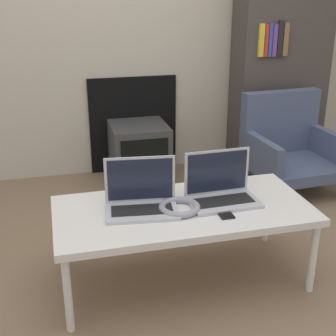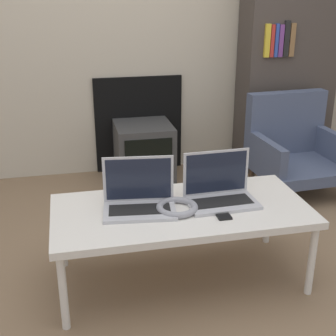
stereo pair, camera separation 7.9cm
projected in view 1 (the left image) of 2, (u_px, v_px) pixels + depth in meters
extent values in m
plane|color=#7A6047|center=(192.00, 297.00, 2.28)|extent=(14.00, 14.00, 0.00)
cube|color=#B7AD99|center=(123.00, 2.00, 3.42)|extent=(7.00, 0.06, 2.60)
cube|color=black|center=(133.00, 124.00, 3.74)|extent=(0.70, 0.03, 0.76)
cube|color=silver|center=(183.00, 211.00, 2.29)|extent=(1.25, 0.59, 0.04)
cylinder|color=silver|center=(68.00, 295.00, 2.00)|extent=(0.04, 0.04, 0.37)
cylinder|color=silver|center=(313.00, 258.00, 2.27)|extent=(0.04, 0.04, 0.37)
cylinder|color=silver|center=(63.00, 237.00, 2.46)|extent=(0.04, 0.04, 0.37)
cylinder|color=silver|center=(267.00, 212.00, 2.73)|extent=(0.04, 0.04, 0.37)
cube|color=#B2B2B7|center=(142.00, 211.00, 2.22)|extent=(0.37, 0.25, 0.02)
cube|color=black|center=(142.00, 210.00, 2.22)|extent=(0.30, 0.15, 0.00)
cube|color=#B2B2B7|center=(140.00, 179.00, 2.27)|extent=(0.34, 0.05, 0.23)
cube|color=black|center=(140.00, 180.00, 2.27)|extent=(0.31, 0.04, 0.21)
cube|color=#B2B2B7|center=(224.00, 202.00, 2.32)|extent=(0.35, 0.22, 0.02)
cube|color=black|center=(224.00, 200.00, 2.31)|extent=(0.30, 0.13, 0.00)
cube|color=#B2B2B7|center=(217.00, 172.00, 2.36)|extent=(0.34, 0.02, 0.23)
cube|color=black|center=(217.00, 172.00, 2.36)|extent=(0.32, 0.01, 0.21)
torus|color=gray|center=(179.00, 207.00, 2.24)|extent=(0.20, 0.20, 0.03)
cube|color=black|center=(224.00, 212.00, 2.22)|extent=(0.06, 0.13, 0.01)
cube|color=#383838|center=(139.00, 152.00, 3.59)|extent=(0.42, 0.43, 0.44)
cube|color=black|center=(145.00, 162.00, 3.39)|extent=(0.35, 0.01, 0.34)
cube|color=#47516B|center=(294.00, 166.00, 3.42)|extent=(0.65, 0.62, 0.08)
cube|color=#47516B|center=(280.00, 122.00, 3.53)|extent=(0.62, 0.14, 0.47)
cube|color=#47516B|center=(261.00, 152.00, 3.29)|extent=(0.09, 0.53, 0.20)
cube|color=#47516B|center=(328.00, 144.00, 3.44)|extent=(0.09, 0.53, 0.20)
cylinder|color=#4C3828|center=(275.00, 197.00, 3.18)|extent=(0.04, 0.04, 0.14)
cylinder|color=#4C3828|center=(247.00, 172.00, 3.62)|extent=(0.04, 0.04, 0.14)
cylinder|color=#4C3828|center=(306.00, 166.00, 3.73)|extent=(0.04, 0.04, 0.14)
cube|color=#3F3833|center=(280.00, 64.00, 3.69)|extent=(0.73, 0.30, 1.68)
cube|color=gold|center=(261.00, 40.00, 3.41)|extent=(0.04, 0.02, 0.24)
cube|color=#B22D28|center=(266.00, 41.00, 3.42)|extent=(0.03, 0.02, 0.23)
cube|color=#2D479E|center=(270.00, 40.00, 3.43)|extent=(0.03, 0.02, 0.24)
cube|color=#6B387F|center=(275.00, 40.00, 3.44)|extent=(0.03, 0.02, 0.23)
cube|color=black|center=(280.00, 38.00, 3.44)|extent=(0.04, 0.02, 0.26)
cube|color=brown|center=(286.00, 39.00, 3.46)|extent=(0.04, 0.02, 0.24)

